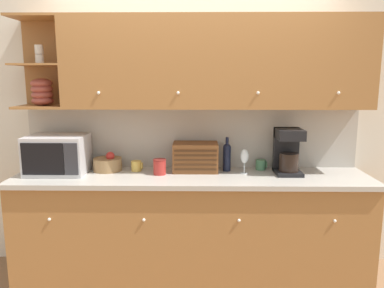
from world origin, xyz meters
name	(u,v)px	position (x,y,z in m)	size (l,w,h in m)	color
ground_plane	(192,258)	(0.00, 0.00, 0.00)	(24.00, 24.00, 0.00)	#896647
wall_back	(192,124)	(0.00, 0.03, 1.30)	(5.38, 0.06, 2.60)	silver
counter_unit	(192,226)	(0.00, -0.30, 0.46)	(3.00, 0.63, 0.91)	#A36B38
backsplash_panel	(192,137)	(0.00, -0.01, 1.19)	(2.98, 0.01, 0.56)	#B7B2A8
upper_cabinets	(211,63)	(0.16, -0.17, 1.84)	(2.98, 0.37, 0.76)	#A36B38
microwave	(57,155)	(-1.15, -0.25, 1.07)	(0.49, 0.37, 0.33)	silver
fruit_basket	(108,164)	(-0.75, -0.16, 0.97)	(0.25, 0.25, 0.17)	#937047
mug	(137,166)	(-0.49, -0.17, 0.95)	(0.10, 0.09, 0.09)	gold
storage_canister	(160,167)	(-0.27, -0.28, 0.98)	(0.11, 0.11, 0.13)	#B22D28
bread_box	(195,157)	(0.03, -0.16, 1.04)	(0.39, 0.25, 0.25)	brown
wine_bottle	(227,156)	(0.31, -0.15, 1.05)	(0.07, 0.07, 0.30)	black
wine_glass	(245,157)	(0.45, -0.24, 1.05)	(0.07, 0.07, 0.21)	silver
mug_blue_second	(261,165)	(0.62, -0.10, 0.95)	(0.10, 0.09, 0.09)	#4C845B
coffee_maker	(288,151)	(0.82, -0.22, 1.11)	(0.22, 0.26, 0.39)	black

